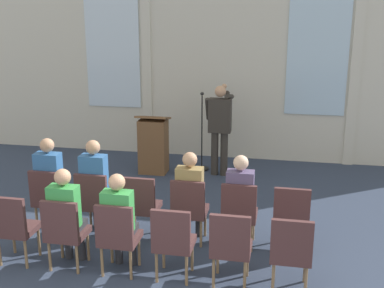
% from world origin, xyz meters
% --- Properties ---
extents(rear_partition, '(10.53, 0.14, 4.58)m').
position_xyz_m(rear_partition, '(0.02, 6.61, 2.29)').
color(rear_partition, beige).
rests_on(rear_partition, ground).
extents(speaker, '(0.51, 0.69, 1.72)m').
position_xyz_m(speaker, '(0.35, 5.43, 1.01)').
color(speaker, '#332D28').
rests_on(speaker, ground).
extents(mic_stand, '(0.28, 0.28, 1.55)m').
position_xyz_m(mic_stand, '(-0.03, 5.66, 0.34)').
color(mic_stand, black).
rests_on(mic_stand, ground).
extents(lectern, '(0.60, 0.48, 1.16)m').
position_xyz_m(lectern, '(-0.92, 5.32, 0.55)').
color(lectern, brown).
rests_on(lectern, ground).
extents(chair_r0_c0, '(0.46, 0.44, 0.94)m').
position_xyz_m(chair_r0_c0, '(-1.70, 2.55, 0.53)').
color(chair_r0_c0, olive).
rests_on(chair_r0_c0, ground).
extents(audience_r0_c0, '(0.36, 0.39, 1.38)m').
position_xyz_m(audience_r0_c0, '(-1.70, 2.63, 0.76)').
color(audience_r0_c0, '#2D2D33').
rests_on(audience_r0_c0, ground).
extents(chair_r0_c1, '(0.46, 0.44, 0.94)m').
position_xyz_m(chair_r0_c1, '(-1.02, 2.55, 0.53)').
color(chair_r0_c1, olive).
rests_on(chair_r0_c1, ground).
extents(audience_r0_c1, '(0.36, 0.39, 1.39)m').
position_xyz_m(audience_r0_c1, '(-1.02, 2.63, 0.77)').
color(audience_r0_c1, '#2D2D33').
rests_on(audience_r0_c1, ground).
extents(chair_r0_c2, '(0.46, 0.44, 0.94)m').
position_xyz_m(chair_r0_c2, '(-0.34, 2.55, 0.53)').
color(chair_r0_c2, olive).
rests_on(chair_r0_c2, ground).
extents(chair_r0_c3, '(0.46, 0.44, 0.94)m').
position_xyz_m(chair_r0_c3, '(0.34, 2.55, 0.53)').
color(chair_r0_c3, olive).
rests_on(chair_r0_c3, ground).
extents(audience_r0_c3, '(0.36, 0.39, 1.29)m').
position_xyz_m(audience_r0_c3, '(0.34, 2.63, 0.72)').
color(audience_r0_c3, '#2D2D33').
rests_on(audience_r0_c3, ground).
extents(chair_r0_c4, '(0.46, 0.44, 0.94)m').
position_xyz_m(chair_r0_c4, '(1.02, 2.55, 0.53)').
color(chair_r0_c4, olive).
rests_on(chair_r0_c4, ground).
extents(audience_r0_c4, '(0.36, 0.39, 1.29)m').
position_xyz_m(audience_r0_c4, '(1.02, 2.63, 0.72)').
color(audience_r0_c4, '#2D2D33').
rests_on(audience_r0_c4, ground).
extents(chair_r0_c5, '(0.46, 0.44, 0.94)m').
position_xyz_m(chair_r0_c5, '(1.70, 2.55, 0.53)').
color(chair_r0_c5, olive).
rests_on(chair_r0_c5, ground).
extents(chair_r1_c0, '(0.46, 0.44, 0.94)m').
position_xyz_m(chair_r1_c0, '(-1.70, 1.58, 0.53)').
color(chair_r1_c0, olive).
rests_on(chair_r1_c0, ground).
extents(chair_r1_c1, '(0.46, 0.44, 0.94)m').
position_xyz_m(chair_r1_c1, '(-1.02, 1.58, 0.53)').
color(chair_r1_c1, olive).
rests_on(chair_r1_c1, ground).
extents(audience_r1_c1, '(0.36, 0.39, 1.30)m').
position_xyz_m(audience_r1_c1, '(-1.02, 1.66, 0.72)').
color(audience_r1_c1, '#2D2D33').
rests_on(audience_r1_c1, ground).
extents(chair_r1_c2, '(0.46, 0.44, 0.94)m').
position_xyz_m(chair_r1_c2, '(-0.34, 1.58, 0.53)').
color(chair_r1_c2, olive).
rests_on(chair_r1_c2, ground).
extents(audience_r1_c2, '(0.36, 0.39, 1.28)m').
position_xyz_m(audience_r1_c2, '(-0.34, 1.66, 0.71)').
color(audience_r1_c2, '#2D2D33').
rests_on(audience_r1_c2, ground).
extents(chair_r1_c3, '(0.46, 0.44, 0.94)m').
position_xyz_m(chair_r1_c3, '(0.34, 1.58, 0.53)').
color(chair_r1_c3, olive).
rests_on(chair_r1_c3, ground).
extents(chair_r1_c4, '(0.46, 0.44, 0.94)m').
position_xyz_m(chair_r1_c4, '(1.02, 1.58, 0.53)').
color(chair_r1_c4, olive).
rests_on(chair_r1_c4, ground).
extents(chair_r1_c5, '(0.46, 0.44, 0.94)m').
position_xyz_m(chair_r1_c5, '(1.70, 1.58, 0.53)').
color(chair_r1_c5, olive).
rests_on(chair_r1_c5, ground).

